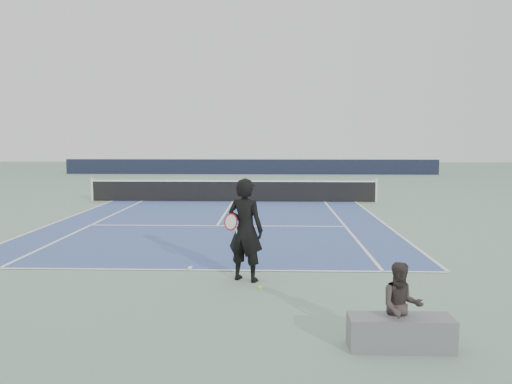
{
  "coord_description": "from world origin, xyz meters",
  "views": [
    {
      "loc": [
        1.78,
        -22.21,
        2.77
      ],
      "look_at": [
        1.25,
        -6.29,
        1.1
      ],
      "focal_mm": 35.0,
      "sensor_mm": 36.0,
      "label": 1
    }
  ],
  "objects_px": {
    "tennis_net": "(233,190)",
    "tennis_player": "(245,230)",
    "tennis_ball": "(260,287)",
    "spectator_bench": "(401,319)"
  },
  "relations": [
    {
      "from": "tennis_net",
      "to": "tennis_player",
      "type": "xyz_separation_m",
      "value": [
        1.25,
        -12.59,
        0.51
      ]
    },
    {
      "from": "tennis_ball",
      "to": "spectator_bench",
      "type": "relative_size",
      "value": 0.05
    },
    {
      "from": "tennis_net",
      "to": "tennis_ball",
      "type": "bearing_deg",
      "value": -83.27
    },
    {
      "from": "tennis_player",
      "to": "spectator_bench",
      "type": "relative_size",
      "value": 1.46
    },
    {
      "from": "tennis_player",
      "to": "tennis_ball",
      "type": "bearing_deg",
      "value": -62.38
    },
    {
      "from": "tennis_net",
      "to": "tennis_player",
      "type": "distance_m",
      "value": 12.66
    },
    {
      "from": "tennis_ball",
      "to": "tennis_player",
      "type": "bearing_deg",
      "value": 117.62
    },
    {
      "from": "tennis_net",
      "to": "tennis_player",
      "type": "relative_size",
      "value": 6.34
    },
    {
      "from": "tennis_player",
      "to": "tennis_ball",
      "type": "distance_m",
      "value": 1.18
    },
    {
      "from": "tennis_ball",
      "to": "spectator_bench",
      "type": "bearing_deg",
      "value": -53.26
    }
  ]
}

